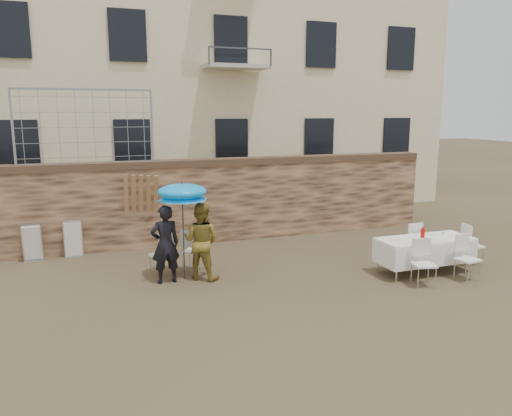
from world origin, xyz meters
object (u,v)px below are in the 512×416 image
object	(u,v)px
table_chair_front_right	(468,258)
table_chair_side	(472,244)
couple_chair_left	(162,253)
chair_stack_right	(73,238)
man_suit	(165,244)
couple_chair_right	(193,250)
table_chair_front_left	(424,264)
chair_stack_left	(33,241)
umbrella	(182,195)
banquet_table	(425,240)
soda_bottle	(423,235)
table_chair_back	(410,241)
woman_dress	(201,241)

from	to	relation	value
table_chair_front_right	table_chair_side	size ratio (longest dim) A/B	1.00
couple_chair_left	chair_stack_right	distance (m)	2.79
man_suit	couple_chair_right	world-z (taller)	man_suit
couple_chair_left	table_chair_side	xyz separation A→B (m)	(6.85, -1.69, 0.00)
table_chair_front_left	chair_stack_left	size ratio (longest dim) A/B	1.04
table_chair_front_right	table_chair_side	distance (m)	1.24
man_suit	umbrella	distance (m)	1.07
table_chair_front_right	chair_stack_left	distance (m)	9.83
man_suit	chair_stack_right	size ratio (longest dim) A/B	1.77
table_chair_front_left	couple_chair_left	bearing A→B (deg)	166.49
couple_chair_left	man_suit	bearing A→B (deg)	59.92
banquet_table	soda_bottle	world-z (taller)	soda_bottle
soda_bottle	table_chair_side	size ratio (longest dim) A/B	0.27
soda_bottle	chair_stack_left	size ratio (longest dim) A/B	0.28
couple_chair_left	table_chair_front_right	bearing A→B (deg)	126.83
umbrella	table_chair_front_left	world-z (taller)	umbrella
table_chair_front_right	chair_stack_left	bearing A→B (deg)	142.61
couple_chair_right	table_chair_front_right	xyz separation A→B (m)	(5.25, -2.54, 0.00)
soda_bottle	table_chair_back	xyz separation A→B (m)	(0.40, 0.95, -0.43)
table_chair_back	couple_chair_right	bearing A→B (deg)	-12.81
man_suit	umbrella	bearing A→B (deg)	-171.87
umbrella	table_chair_side	world-z (taller)	umbrella
umbrella	table_chair_front_left	xyz separation A→B (m)	(4.45, -2.09, -1.32)
table_chair_front_right	couple_chair_left	bearing A→B (deg)	147.88
table_chair_back	chair_stack_left	world-z (taller)	table_chair_back
chair_stack_right	couple_chair_left	bearing A→B (deg)	-49.80
woman_dress	couple_chair_right	xyz separation A→B (m)	(-0.05, 0.55, -0.34)
table_chair_front_left	chair_stack_right	bearing A→B (deg)	159.04
woman_dress	banquet_table	world-z (taller)	woman_dress
couple_chair_left	table_chair_back	bearing A→B (deg)	140.01
soda_bottle	table_chair_front_left	bearing A→B (deg)	-123.69
man_suit	umbrella	xyz separation A→B (m)	(0.40, 0.10, 0.99)
woman_dress	table_chair_side	xyz separation A→B (m)	(6.10, -1.14, -0.34)
umbrella	table_chair_front_right	bearing A→B (deg)	-20.61
woman_dress	soda_bottle	world-z (taller)	woman_dress
banquet_table	table_chair_front_left	distance (m)	0.99
woman_dress	chair_stack_left	world-z (taller)	woman_dress
woman_dress	man_suit	bearing A→B (deg)	38.13
woman_dress	chair_stack_right	size ratio (longest dim) A/B	1.77
table_chair_front_left	chair_stack_right	distance (m)	8.13
couple_chair_left	table_chair_side	distance (m)	7.06
table_chair_front_right	chair_stack_left	world-z (taller)	table_chair_front_right
woman_dress	banquet_table	bearing A→B (deg)	-156.62
banquet_table	chair_stack_left	world-z (taller)	chair_stack_left
couple_chair_right	chair_stack_left	distance (m)	4.02
umbrella	table_chair_front_left	size ratio (longest dim) A/B	2.00
man_suit	table_chair_side	world-z (taller)	man_suit
table_chair_front_right	couple_chair_right	bearing A→B (deg)	145.18
table_chair_back	chair_stack_right	distance (m)	8.08
man_suit	couple_chair_right	xyz separation A→B (m)	(0.70, 0.55, -0.34)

